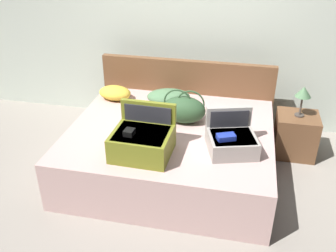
{
  "coord_description": "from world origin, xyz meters",
  "views": [
    {
      "loc": [
        0.66,
        -2.77,
        2.34
      ],
      "look_at": [
        0.0,
        0.27,
        0.6
      ],
      "focal_mm": 40.18,
      "sensor_mm": 36.0,
      "label": 1
    }
  ],
  "objects": [
    {
      "name": "back_wall",
      "position": [
        0.0,
        1.65,
        1.3
      ],
      "size": [
        8.0,
        0.1,
        2.6
      ],
      "primitive_type": "cube",
      "color": "#B7C1B2",
      "rests_on": "ground"
    },
    {
      "name": "headboard",
      "position": [
        0.0,
        1.3,
        0.45
      ],
      "size": [
        2.03,
        0.08,
        0.9
      ],
      "primitive_type": "cube",
      "color": "brown",
      "rests_on": "ground"
    },
    {
      "name": "hard_case_large",
      "position": [
        -0.15,
        -0.09,
        0.64
      ],
      "size": [
        0.51,
        0.47,
        0.41
      ],
      "rotation": [
        0.0,
        0.0,
        -0.03
      ],
      "color": "olive",
      "rests_on": "bed"
    },
    {
      "name": "bed",
      "position": [
        0.0,
        0.4,
        0.25
      ],
      "size": [
        1.99,
        1.72,
        0.5
      ],
      "primitive_type": "cube",
      "color": "#BC9993",
      "rests_on": "ground"
    },
    {
      "name": "pillow_center_head",
      "position": [
        -0.77,
        0.95,
        0.58
      ],
      "size": [
        0.41,
        0.31,
        0.15
      ],
      "primitive_type": "ellipsoid",
      "rotation": [
        0.0,
        0.0,
        -0.13
      ],
      "color": "gold",
      "rests_on": "bed"
    },
    {
      "name": "nightstand",
      "position": [
        1.28,
        1.01,
        0.24
      ],
      "size": [
        0.44,
        0.4,
        0.48
      ],
      "primitive_type": "cube",
      "color": "brown",
      "rests_on": "ground"
    },
    {
      "name": "table_lamp",
      "position": [
        1.28,
        1.01,
        0.74
      ],
      "size": [
        0.16,
        0.16,
        0.34
      ],
      "color": "#3F3833",
      "rests_on": "nightstand"
    },
    {
      "name": "ground_plane",
      "position": [
        0.0,
        0.0,
        0.0
      ],
      "size": [
        12.0,
        12.0,
        0.0
      ],
      "primitive_type": "plane",
      "color": "gray"
    },
    {
      "name": "duffel_bag",
      "position": [
        0.1,
        0.57,
        0.64
      ],
      "size": [
        0.44,
        0.29,
        0.35
      ],
      "rotation": [
        0.0,
        0.0,
        -0.01
      ],
      "color": "#2D4C2D",
      "rests_on": "bed"
    },
    {
      "name": "pillow_near_headboard",
      "position": [
        -0.15,
        0.98,
        0.58
      ],
      "size": [
        0.53,
        0.4,
        0.15
      ],
      "primitive_type": "ellipsoid",
      "rotation": [
        0.0,
        0.0,
        0.19
      ],
      "color": "#4C724C",
      "rests_on": "bed"
    },
    {
      "name": "hard_case_medium",
      "position": [
        0.6,
        0.14,
        0.61
      ],
      "size": [
        0.51,
        0.51,
        0.35
      ],
      "rotation": [
        0.0,
        0.0,
        0.29
      ],
      "color": "gray",
      "rests_on": "bed"
    }
  ]
}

